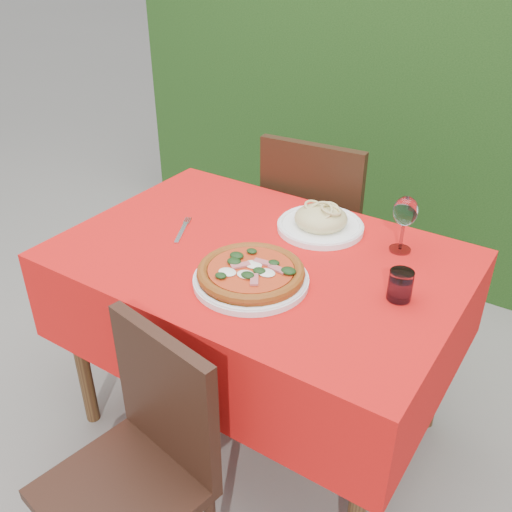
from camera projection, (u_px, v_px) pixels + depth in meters
The scene contains 10 objects.
ground at pixel (259, 420), 2.19m from camera, with size 60.00×60.00×0.00m, color #635F59.
hedge at pixel (430, 91), 2.83m from camera, with size 3.20×0.55×1.78m.
dining_table at pixel (259, 292), 1.88m from camera, with size 1.26×0.86×0.75m.
chair_near at pixel (143, 456), 1.47m from camera, with size 0.43×0.43×0.81m.
chair_far at pixel (318, 227), 2.40m from camera, with size 0.46×0.46×0.93m.
pizza_plate at pixel (251, 274), 1.64m from camera, with size 0.39×0.39×0.06m.
pasta_plate at pixel (321, 222), 1.92m from camera, with size 0.29×0.29×0.08m.
water_glass at pixel (400, 287), 1.57m from camera, with size 0.07×0.07×0.09m.
wine_glass at pixel (405, 213), 1.75m from camera, with size 0.08×0.08×0.19m.
fork at pixel (181, 232), 1.91m from camera, with size 0.02×0.20×0.01m, color silver.
Camera 1 is at (0.85, -1.30, 1.67)m, focal length 40.00 mm.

